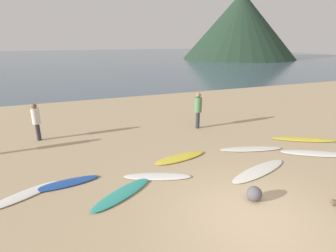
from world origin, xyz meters
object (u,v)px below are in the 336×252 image
(surfboard_1, at_px, (65,183))
(surfboard_6, at_px, (251,149))
(surfboard_7, at_px, (315,153))
(beach_rock_far, at_px, (254,194))
(surfboard_8, at_px, (304,139))
(surfboard_5, at_px, (259,171))
(surfboard_2, at_px, (123,193))
(person_2, at_px, (198,108))
(surfboard_3, at_px, (157,176))
(surfboard_0, at_px, (24,195))
(person_0, at_px, (36,119))
(surfboard_4, at_px, (180,158))

(surfboard_1, xyz_separation_m, surfboard_6, (6.93, 0.14, -0.00))
(surfboard_7, xyz_separation_m, beach_rock_far, (-4.15, -1.63, 0.16))
(surfboard_1, relative_size, surfboard_8, 0.75)
(surfboard_5, bearing_deg, surfboard_2, 159.97)
(person_2, relative_size, beach_rock_far, 4.30)
(surfboard_3, bearing_deg, beach_rock_far, -25.35)
(surfboard_6, xyz_separation_m, surfboard_7, (1.99, -1.27, 0.01))
(surfboard_0, xyz_separation_m, surfboard_5, (7.12, -1.24, 0.00))
(surfboard_5, distance_m, beach_rock_far, 1.80)
(surfboard_3, bearing_deg, surfboard_5, 6.45)
(surfboard_5, xyz_separation_m, surfboard_7, (2.90, 0.34, 0.01))
(surfboard_2, xyz_separation_m, surfboard_6, (5.44, 1.30, -0.00))
(surfboard_5, bearing_deg, surfboard_7, -9.40)
(surfboard_0, relative_size, surfboard_1, 1.00)
(surfboard_2, distance_m, surfboard_3, 1.36)
(person_2, bearing_deg, surfboard_2, 111.10)
(surfboard_3, bearing_deg, surfboard_8, 27.31)
(person_2, xyz_separation_m, beach_rock_far, (-1.44, -6.09, -0.84))
(surfboard_3, xyz_separation_m, person_0, (-3.71, 4.98, 0.93))
(surfboard_0, relative_size, person_0, 1.22)
(surfboard_1, distance_m, person_0, 4.58)
(surfboard_2, bearing_deg, person_0, 81.90)
(surfboard_5, bearing_deg, person_2, 71.52)
(surfboard_6, relative_size, person_2, 1.41)
(surfboard_3, bearing_deg, surfboard_1, -171.19)
(person_0, height_order, person_2, person_2)
(surfboard_4, relative_size, surfboard_8, 0.79)
(surfboard_1, bearing_deg, surfboard_2, -44.29)
(surfboard_4, xyz_separation_m, person_0, (-4.95, 3.97, 0.92))
(surfboard_1, xyz_separation_m, person_0, (-0.98, 4.37, 0.93))
(surfboard_8, xyz_separation_m, person_2, (-3.56, 3.19, 1.01))
(surfboard_6, bearing_deg, surfboard_7, -16.11)
(surfboard_4, bearing_deg, surfboard_2, -157.83)
(surfboard_1, xyz_separation_m, surfboard_4, (3.97, 0.41, 0.00))
(surfboard_1, bearing_deg, surfboard_3, -18.81)
(surfboard_7, bearing_deg, surfboard_4, -167.49)
(surfboard_3, xyz_separation_m, beach_rock_far, (2.03, -2.15, 0.17))
(surfboard_0, height_order, surfboard_5, same)
(surfboard_5, distance_m, person_0, 9.16)
(surfboard_0, xyz_separation_m, person_0, (0.13, 4.60, 0.93))
(person_0, bearing_deg, surfboard_3, 4.24)
(surfboard_1, xyz_separation_m, surfboard_2, (1.50, -1.17, 0.00))
(surfboard_5, distance_m, surfboard_8, 4.09)
(surfboard_8, bearing_deg, surfboard_2, -142.47)
(surfboard_5, xyz_separation_m, surfboard_8, (3.75, 1.61, 0.01))
(surfboard_5, relative_size, person_2, 1.49)
(person_2, distance_m, beach_rock_far, 6.31)
(surfboard_7, xyz_separation_m, person_0, (-9.89, 5.50, 0.92))
(surfboard_7, bearing_deg, person_0, -179.31)
(surfboard_1, height_order, beach_rock_far, beach_rock_far)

